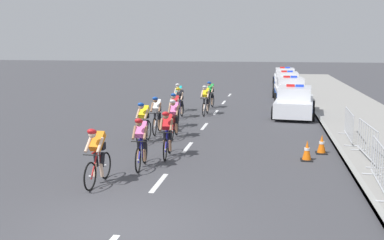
# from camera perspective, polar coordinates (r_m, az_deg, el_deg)

# --- Properties ---
(ground_plane) EXTENTS (160.00, 160.00, 0.00)m
(ground_plane) POSITION_cam_1_polar(r_m,az_deg,el_deg) (8.90, -9.22, -13.97)
(ground_plane) COLOR #424247
(sidewalk_slab) EXTENTS (4.18, 60.00, 0.12)m
(sidewalk_slab) POSITION_cam_1_polar(r_m,az_deg,el_deg) (22.37, 21.35, 0.22)
(sidewalk_slab) COLOR gray
(sidewalk_slab) RESTS_ON ground
(kerb_edge) EXTENTS (0.16, 60.00, 0.13)m
(kerb_edge) POSITION_cam_1_polar(r_m,az_deg,el_deg) (22.07, 16.23, 0.39)
(kerb_edge) COLOR #9E9E99
(kerb_edge) RESTS_ON ground
(lane_markings_centre) EXTENTS (0.14, 25.60, 0.01)m
(lane_markings_centre) POSITION_cam_1_polar(r_m,az_deg,el_deg) (19.13, 1.64, -0.83)
(lane_markings_centre) COLOR white
(lane_markings_centre) RESTS_ON ground
(cyclist_lead) EXTENTS (0.42, 1.72, 1.56)m
(cyclist_lead) POSITION_cam_1_polar(r_m,az_deg,el_deg) (11.41, -12.33, -4.50)
(cyclist_lead) COLOR black
(cyclist_lead) RESTS_ON ground
(cyclist_second) EXTENTS (0.45, 1.72, 1.56)m
(cyclist_second) POSITION_cam_1_polar(r_m,az_deg,el_deg) (12.70, -6.70, -2.85)
(cyclist_second) COLOR black
(cyclist_second) RESTS_ON ground
(cyclist_third) EXTENTS (0.45, 1.72, 1.56)m
(cyclist_third) POSITION_cam_1_polar(r_m,az_deg,el_deg) (13.84, -3.30, -1.73)
(cyclist_third) COLOR black
(cyclist_third) RESTS_ON ground
(cyclist_fourth) EXTENTS (0.42, 1.72, 1.56)m
(cyclist_fourth) POSITION_cam_1_polar(r_m,az_deg,el_deg) (15.95, -6.36, -0.21)
(cyclist_fourth) COLOR black
(cyclist_fourth) RESTS_ON ground
(cyclist_fifth) EXTENTS (0.43, 1.72, 1.56)m
(cyclist_fifth) POSITION_cam_1_polar(r_m,az_deg,el_deg) (16.70, -2.37, 0.31)
(cyclist_fifth) COLOR black
(cyclist_fifth) RESTS_ON ground
(cyclist_sixth) EXTENTS (0.42, 1.72, 1.56)m
(cyclist_sixth) POSITION_cam_1_polar(r_m,az_deg,el_deg) (18.76, -2.26, 1.38)
(cyclist_sixth) COLOR black
(cyclist_sixth) RESTS_ON ground
(cyclist_seventh) EXTENTS (0.43, 1.72, 1.56)m
(cyclist_seventh) POSITION_cam_1_polar(r_m,az_deg,el_deg) (17.59, -4.65, 0.78)
(cyclist_seventh) COLOR black
(cyclist_seventh) RESTS_ON ground
(cyclist_eighth) EXTENTS (0.42, 1.72, 1.56)m
(cyclist_eighth) POSITION_cam_1_polar(r_m,az_deg,el_deg) (21.16, -1.65, 2.37)
(cyclist_eighth) COLOR black
(cyclist_eighth) RESTS_ON ground
(cyclist_ninth) EXTENTS (0.42, 1.72, 1.56)m
(cyclist_ninth) POSITION_cam_1_polar(r_m,az_deg,el_deg) (23.24, -1.76, 3.06)
(cyclist_ninth) COLOR black
(cyclist_ninth) RESTS_ON ground
(cyclist_tenth) EXTENTS (0.42, 1.72, 1.56)m
(cyclist_tenth) POSITION_cam_1_polar(r_m,az_deg,el_deg) (22.11, 1.80, 2.70)
(cyclist_tenth) COLOR black
(cyclist_tenth) RESTS_ON ground
(cyclist_eleventh) EXTENTS (0.45, 1.72, 1.56)m
(cyclist_eleventh) POSITION_cam_1_polar(r_m,az_deg,el_deg) (24.44, 2.42, 3.39)
(cyclist_eleventh) COLOR black
(cyclist_eleventh) RESTS_ON ground
(police_car_nearest) EXTENTS (2.31, 4.55, 1.59)m
(police_car_nearest) POSITION_cam_1_polar(r_m,az_deg,el_deg) (22.40, 13.29, 2.25)
(police_car_nearest) COLOR silver
(police_car_nearest) RESTS_ON ground
(police_car_second) EXTENTS (2.12, 4.46, 1.59)m
(police_car_second) POSITION_cam_1_polar(r_m,az_deg,el_deg) (28.31, 12.68, 3.85)
(police_car_second) COLOR white
(police_car_second) RESTS_ON ground
(police_car_third) EXTENTS (2.02, 4.41, 1.59)m
(police_car_third) POSITION_cam_1_polar(r_m,az_deg,el_deg) (33.78, 12.30, 4.82)
(police_car_third) COLOR white
(police_car_third) RESTS_ON ground
(police_car_furthest) EXTENTS (2.01, 4.41, 1.59)m
(police_car_furthest) POSITION_cam_1_polar(r_m,az_deg,el_deg) (39.01, 12.04, 5.50)
(police_car_furthest) COLOR white
(police_car_furthest) RESTS_ON ground
(crowd_barrier_front) EXTENTS (0.64, 2.32, 1.07)m
(crowd_barrier_front) POSITION_cam_1_polar(r_m,az_deg,el_deg) (11.56, 23.41, -5.64)
(crowd_barrier_front) COLOR #B7BABF
(crowd_barrier_front) RESTS_ON sidewalk_slab
(crowd_barrier_middle) EXTENTS (0.56, 2.32, 1.07)m
(crowd_barrier_middle) POSITION_cam_1_polar(r_m,az_deg,el_deg) (14.26, 21.97, -2.68)
(crowd_barrier_middle) COLOR #B7BABF
(crowd_barrier_middle) RESTS_ON sidewalk_slab
(crowd_barrier_rear) EXTENTS (0.60, 2.32, 1.07)m
(crowd_barrier_rear) POSITION_cam_1_polar(r_m,az_deg,el_deg) (16.84, 19.86, -0.69)
(crowd_barrier_rear) COLOR #B7BABF
(crowd_barrier_rear) RESTS_ON sidewalk_slab
(traffic_cone_near) EXTENTS (0.36, 0.36, 0.64)m
(traffic_cone_near) POSITION_cam_1_polar(r_m,az_deg,el_deg) (13.98, 14.84, -3.93)
(traffic_cone_near) COLOR black
(traffic_cone_near) RESTS_ON ground
(traffic_cone_mid) EXTENTS (0.36, 0.36, 0.64)m
(traffic_cone_mid) POSITION_cam_1_polar(r_m,az_deg,el_deg) (15.00, 16.64, -3.08)
(traffic_cone_mid) COLOR black
(traffic_cone_mid) RESTS_ON ground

